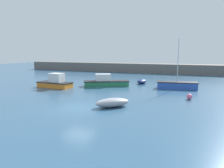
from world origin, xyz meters
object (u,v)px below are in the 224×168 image
motorboat_grey_hull (106,82)px  motorboat_with_cabin (55,83)px  fishing_dinghy_green (142,81)px  mooring_buoy_red (63,79)px  rowboat_blue_near (112,103)px  sailboat_tall_mast (177,85)px  mooring_buoy_pink (189,97)px

motorboat_grey_hull → motorboat_with_cabin: motorboat_with_cabin is taller
fishing_dinghy_green → mooring_buoy_red: bearing=-75.5°
fishing_dinghy_green → motorboat_with_cabin: motorboat_with_cabin is taller
rowboat_blue_near → motorboat_with_cabin: bearing=104.0°
rowboat_blue_near → fishing_dinghy_green: bearing=49.7°
motorboat_grey_hull → mooring_buoy_red: size_ratio=14.11×
sailboat_tall_mast → mooring_buoy_pink: 6.40m
motorboat_grey_hull → mooring_buoy_pink: (11.20, -4.87, -0.29)m
motorboat_grey_hull → mooring_buoy_red: 9.37m
sailboat_tall_mast → motorboat_with_cabin: (-15.19, -4.90, 0.19)m
sailboat_tall_mast → fishing_dinghy_green: bearing=143.5°
rowboat_blue_near → motorboat_grey_hull: 11.60m
motorboat_with_cabin → mooring_buoy_pink: size_ratio=8.50×
fishing_dinghy_green → rowboat_blue_near: size_ratio=0.71×
rowboat_blue_near → motorboat_with_cabin: 12.76m
mooring_buoy_red → rowboat_blue_near: bearing=-43.5°
fishing_dinghy_green → sailboat_tall_mast: (5.25, -2.71, 0.15)m
motorboat_with_cabin → mooring_buoy_red: motorboat_with_cabin is taller
rowboat_blue_near → mooring_buoy_red: rowboat_blue_near is taller
motorboat_grey_hull → motorboat_with_cabin: bearing=-174.7°
motorboat_with_cabin → mooring_buoy_pink: 16.98m
motorboat_with_cabin → motorboat_grey_hull: bearing=-143.6°
rowboat_blue_near → motorboat_grey_hull: size_ratio=0.50×
mooring_buoy_red → mooring_buoy_pink: bearing=-20.9°
fishing_dinghy_green → mooring_buoy_pink: size_ratio=3.98×
motorboat_grey_hull → mooring_buoy_red: (-8.93, 2.81, -0.35)m
mooring_buoy_red → sailboat_tall_mast: bearing=-4.7°
fishing_dinghy_green → sailboat_tall_mast: size_ratio=0.36×
fishing_dinghy_green → sailboat_tall_mast: bearing=72.0°
rowboat_blue_near → mooring_buoy_pink: 8.30m
motorboat_with_cabin → fishing_dinghy_green: bearing=-138.4°
sailboat_tall_mast → mooring_buoy_pink: size_ratio=11.16×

